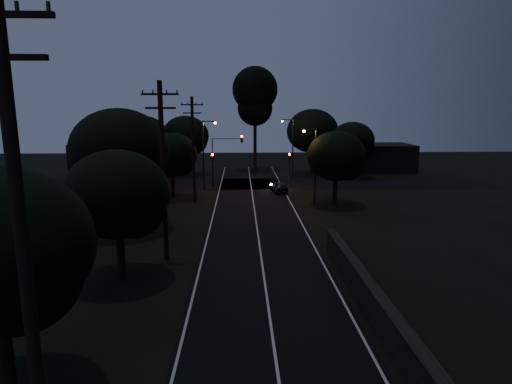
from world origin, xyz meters
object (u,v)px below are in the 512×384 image
signal_right (289,163)px  streetlight_b (291,145)px  signal_left (213,164)px  car (279,187)px  signal_mast (227,151)px  streetlight_a (205,150)px  utility_pole_near (24,257)px  utility_pole_far (193,148)px  tall_pine (255,96)px  streetlight_c (314,161)px  utility_pole_mid (163,169)px

signal_right → streetlight_b: bearing=80.0°
signal_left → streetlight_b: streetlight_b is taller
car → streetlight_b: bearing=-113.3°
signal_mast → streetlight_a: streetlight_a is taller
utility_pole_near → streetlight_b: size_ratio=1.50×
utility_pole_far → tall_pine: bearing=73.1°
streetlight_c → tall_pine: bearing=100.9°
car → streetlight_c: bearing=106.2°
signal_mast → streetlight_b: 9.15m
signal_mast → streetlight_c: (8.74, -9.99, 0.01)m
utility_pole_mid → streetlight_c: utility_pole_mid is taller
tall_pine → signal_mast: bearing=-104.6°
streetlight_b → tall_pine: bearing=111.4°
utility_pole_near → signal_mast: utility_pole_near is taller
utility_pole_far → signal_left: bearing=80.1°
tall_pine → signal_left: size_ratio=3.79×
utility_pole_mid → streetlight_c: size_ratio=1.47×
signal_mast → car: signal_mast is taller
signal_left → streetlight_c: streetlight_c is taller
signal_mast → tall_pine: bearing=75.4°
tall_pine → utility_pole_far: bearing=-106.9°
signal_left → streetlight_c: (10.43, -9.99, 1.51)m
signal_mast → streetlight_a: 3.13m
signal_mast → car: (6.01, -3.67, -3.72)m
signal_right → streetlight_c: streetlight_c is taller
utility_pole_mid → tall_pine: size_ratio=0.71×
signal_right → streetlight_a: bearing=-168.7°
utility_pole_far → streetlight_c: 12.05m
signal_mast → streetlight_a: size_ratio=0.78×
signal_left → streetlight_b: bearing=22.0°
utility_pole_near → utility_pole_far: 34.01m
tall_pine → car: bearing=-83.6°
utility_pole_near → utility_pole_far: utility_pole_near is taller
streetlight_a → car: streetlight_a is taller
streetlight_b → car: 8.95m
tall_pine → signal_right: (3.60, -15.01, -8.37)m
streetlight_a → signal_mast: bearing=39.8°
signal_left → car: signal_left is taller
utility_pole_far → signal_right: (10.60, 7.99, -2.65)m
utility_pole_near → tall_pine: tall_pine is taller
signal_left → signal_mast: (1.69, 0.00, 1.50)m
signal_mast → streetlight_a: (-2.39, -1.99, 0.30)m
utility_pole_mid → utility_pole_far: bearing=90.0°
utility_pole_near → streetlight_a: utility_pole_near is taller
utility_pole_near → streetlight_c: bearing=69.7°
utility_pole_mid → signal_left: utility_pole_mid is taller
signal_right → car: 4.54m
streetlight_b → streetlight_c: 14.01m
utility_pole_mid → streetlight_c: 19.15m
signal_right → streetlight_a: (-9.91, -1.99, 1.80)m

